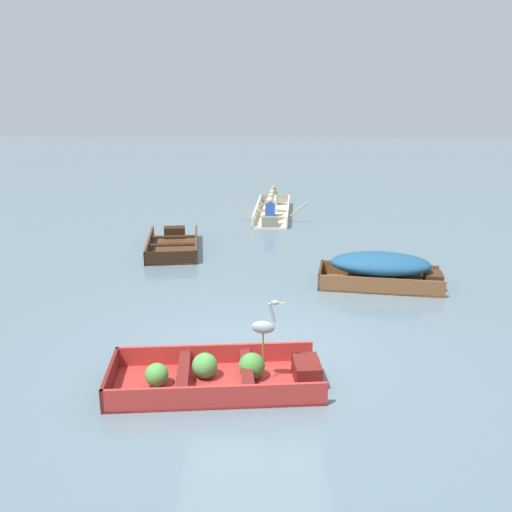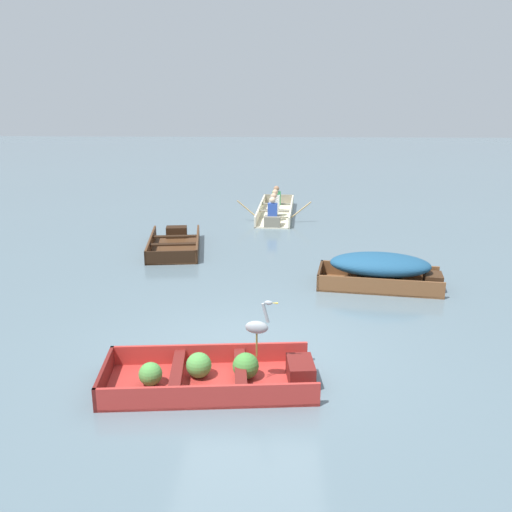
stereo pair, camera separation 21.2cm
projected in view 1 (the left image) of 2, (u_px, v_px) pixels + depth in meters
The scene contains 6 objects.
ground_plane at pixel (254, 351), 9.01m from camera, with size 80.00×80.00×0.00m, color slate.
dinghy_red_foreground at pixel (221, 375), 7.97m from camera, with size 3.03×1.54×0.41m.
skiff_wooden_brown_near_moored at pixel (382, 268), 11.85m from camera, with size 2.65×1.45×0.72m.
skiff_dark_varnish_mid_moored at pixel (173, 244), 14.69m from camera, with size 1.54×2.76×0.33m.
rowboat_cream_with_crew at pixel (272, 210), 18.23m from camera, with size 2.29×3.78×0.91m.
heron_on_dinghy at pixel (264, 326), 7.79m from camera, with size 0.46×0.18×0.84m.
Camera 1 is at (0.22, -8.20, 4.02)m, focal length 40.00 mm.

